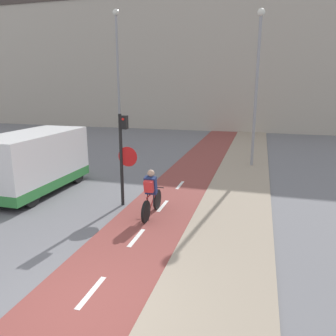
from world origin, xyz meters
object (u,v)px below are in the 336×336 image
street_lamp_sidewalk (257,75)px  cyclist_near (151,195)px  street_lamp_far (118,70)px  van (34,163)px  traffic_light_pole (123,150)px

street_lamp_sidewalk → cyclist_near: bearing=-110.3°
street_lamp_far → cyclist_near: bearing=-61.2°
cyclist_near → van: 5.24m
cyclist_near → traffic_light_pole: bearing=149.8°
street_lamp_sidewalk → van: size_ratio=1.63×
traffic_light_pole → van: bearing=173.4°
street_lamp_far → street_lamp_sidewalk: (8.01, -1.71, -0.40)m
cyclist_near → street_lamp_sidewalk: bearing=69.7°
street_lamp_far → van: (0.07, -8.27, -3.77)m
street_lamp_far → cyclist_near: street_lamp_far is taller
street_lamp_far → van: bearing=-89.5°
traffic_light_pole → van: traffic_light_pole is taller
van → street_lamp_sidewalk: bearing=39.6°
street_lamp_sidewalk → cyclist_near: 9.05m
street_lamp_far → street_lamp_sidewalk: 8.20m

